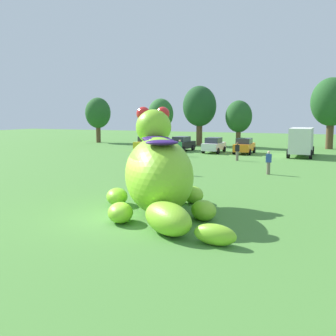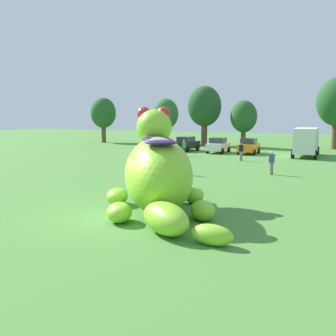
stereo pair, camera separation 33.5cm
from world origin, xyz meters
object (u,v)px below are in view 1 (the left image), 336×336
(box_truck, at_px, (302,141))
(spectator_wandering, at_px, (269,163))
(giant_inflatable_creature, at_px, (159,174))
(car_orange, at_px, (244,146))
(spectator_near_inflatable, at_px, (237,152))
(car_white, at_px, (214,145))
(spectator_by_cars, at_px, (176,163))
(car_yellow, at_px, (148,143))
(car_black, at_px, (182,144))
(spectator_mid_field, at_px, (180,148))

(box_truck, height_order, spectator_wandering, box_truck)
(giant_inflatable_creature, distance_m, car_orange, 28.19)
(spectator_near_inflatable, bearing_deg, car_orange, 98.75)
(giant_inflatable_creature, bearing_deg, spectator_wandering, 80.57)
(spectator_wandering, bearing_deg, car_white, 121.81)
(car_white, bearing_deg, spectator_by_cars, -80.89)
(car_yellow, height_order, car_black, same)
(car_yellow, bearing_deg, car_black, 17.84)
(car_black, height_order, car_orange, same)
(car_black, height_order, car_white, same)
(giant_inflatable_creature, relative_size, car_black, 1.85)
(car_yellow, height_order, box_truck, box_truck)
(car_yellow, height_order, spectator_mid_field, car_yellow)
(box_truck, height_order, spectator_near_inflatable, box_truck)
(car_white, height_order, spectator_mid_field, car_white)
(car_orange, xyz_separation_m, spectator_by_cars, (-0.71, -17.26, -0.01))
(car_orange, distance_m, spectator_mid_field, 7.64)
(box_truck, bearing_deg, car_yellow, -177.55)
(car_orange, bearing_deg, spectator_by_cars, -92.37)
(car_black, relative_size, spectator_wandering, 2.46)
(car_white, distance_m, spectator_near_inflatable, 8.07)
(spectator_near_inflatable, bearing_deg, box_truck, 52.79)
(giant_inflatable_creature, xyz_separation_m, car_white, (-6.63, 27.79, -0.86))
(car_white, height_order, spectator_by_cars, car_white)
(box_truck, bearing_deg, spectator_wandering, -92.55)
(spectator_wandering, bearing_deg, box_truck, 87.45)
(car_yellow, xyz_separation_m, spectator_near_inflatable, (12.51, -5.82, -0.01))
(spectator_mid_field, xyz_separation_m, spectator_wandering, (10.86, -9.14, 0.00))
(car_black, height_order, spectator_near_inflatable, car_black)
(car_black, distance_m, spectator_wandering, 19.59)
(car_yellow, bearing_deg, box_truck, 2.45)
(box_truck, bearing_deg, spectator_mid_field, -156.34)
(giant_inflatable_creature, xyz_separation_m, car_yellow, (-14.63, 26.92, -0.86))
(car_yellow, relative_size, car_black, 0.98)
(car_white, bearing_deg, spectator_mid_field, -111.10)
(giant_inflatable_creature, distance_m, spectator_by_cars, 11.46)
(car_yellow, distance_m, spectator_mid_field, 7.39)
(box_truck, xyz_separation_m, spectator_by_cars, (-6.77, -16.93, -0.75))
(car_yellow, xyz_separation_m, box_truck, (17.51, 0.75, 0.74))
(spectator_by_cars, bearing_deg, spectator_near_inflatable, 80.26)
(car_white, xyz_separation_m, box_truck, (9.50, -0.12, 0.74))
(car_yellow, height_order, car_orange, same)
(spectator_near_inflatable, bearing_deg, spectator_by_cars, -99.74)
(car_yellow, relative_size, car_white, 1.00)
(box_truck, relative_size, spectator_near_inflatable, 3.79)
(box_truck, bearing_deg, spectator_by_cars, -111.79)
(car_black, xyz_separation_m, spectator_mid_field, (2.11, -5.54, -0.01))
(car_black, bearing_deg, box_truck, -2.14)
(car_yellow, distance_m, car_orange, 11.50)
(car_orange, relative_size, spectator_mid_field, 2.44)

